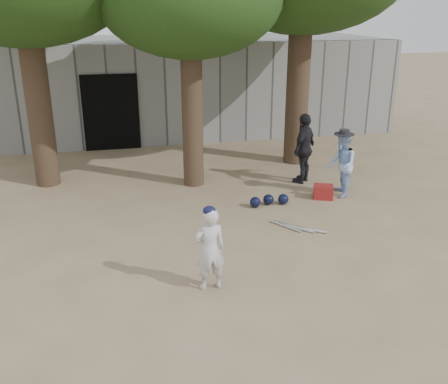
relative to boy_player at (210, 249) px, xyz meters
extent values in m
plane|color=#937C5E|center=(-0.03, 0.52, -0.65)|extent=(70.00, 70.00, 0.00)
imported|color=silver|center=(0.00, 0.00, 0.00)|extent=(0.50, 0.36, 1.30)
imported|color=#9CC0F1|center=(3.63, 3.20, 0.07)|extent=(0.69, 0.81, 1.44)
imported|color=black|center=(3.16, 4.28, 0.19)|extent=(0.98, 0.98, 1.68)
cube|color=#9B2814|center=(3.20, 3.12, -0.50)|extent=(0.51, 0.45, 0.30)
cube|color=gray|center=(-0.03, 8.52, 0.85)|extent=(16.00, 0.35, 3.00)
cube|color=black|center=(-1.23, 8.32, 0.45)|extent=(1.60, 0.08, 2.20)
cube|color=slate|center=(-0.03, 11.02, 0.85)|extent=(16.00, 5.00, 3.00)
sphere|color=black|center=(1.58, 2.95, -0.53)|extent=(0.23, 0.23, 0.23)
sphere|color=black|center=(1.90, 3.04, -0.53)|extent=(0.23, 0.23, 0.23)
sphere|color=black|center=(2.22, 2.99, -0.53)|extent=(0.23, 0.23, 0.23)
cylinder|color=silver|center=(1.87, 1.83, -0.62)|extent=(0.44, 0.63, 0.06)
cylinder|color=silver|center=(2.05, 1.71, -0.62)|extent=(0.53, 0.57, 0.06)
cylinder|color=silver|center=(2.23, 1.59, -0.62)|extent=(0.61, 0.47, 0.06)
cylinder|color=brown|center=(-2.83, 5.52, 2.10)|extent=(0.56, 0.56, 5.50)
cylinder|color=brown|center=(0.57, 4.72, 1.85)|extent=(0.48, 0.48, 5.00)
cylinder|color=brown|center=(3.57, 5.92, 2.25)|extent=(0.60, 0.60, 5.80)
camera|label=1|loc=(-1.28, -6.45, 3.35)|focal=40.00mm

